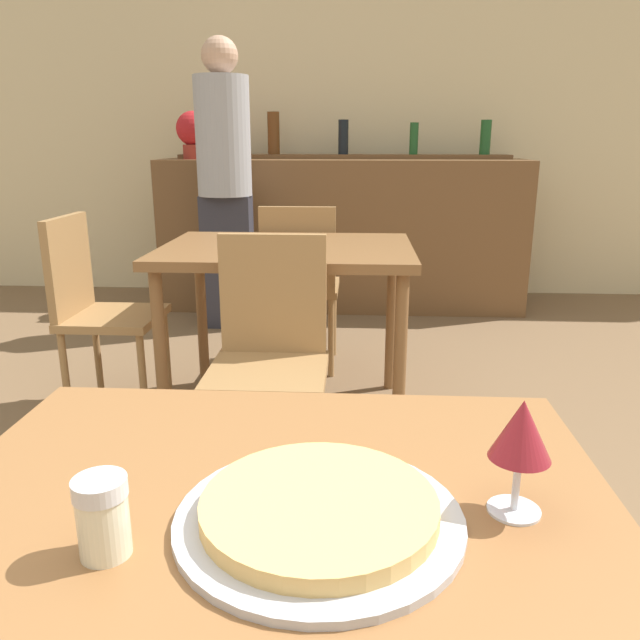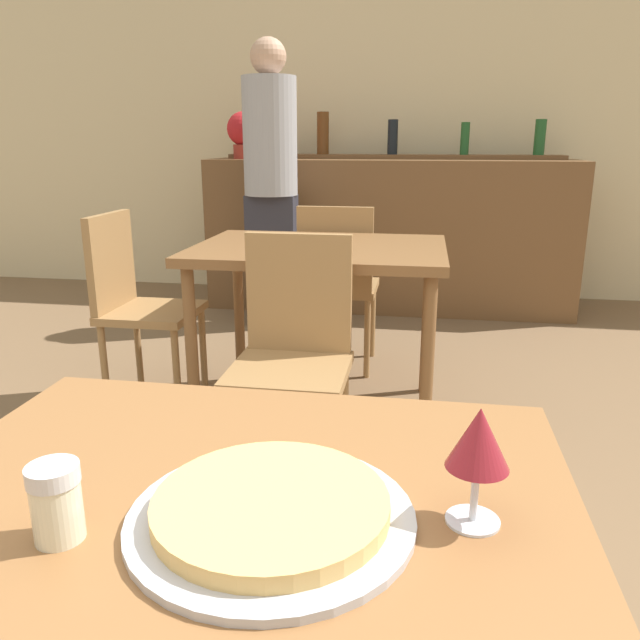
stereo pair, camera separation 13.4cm
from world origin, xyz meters
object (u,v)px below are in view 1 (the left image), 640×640
Objects in this scene: chair_far_side_front at (270,345)px; person_standing at (225,176)px; chair_far_side_left at (95,302)px; potted_plant at (194,132)px; pizza_tray at (319,512)px; cheese_shaker at (103,516)px; wine_glass at (522,434)px; chair_far_side_back at (300,277)px.

chair_far_side_front is 0.49× the size of person_standing.
chair_far_side_front is 1.03m from chair_far_side_left.
potted_plant is (-0.32, 0.53, 0.27)m from person_standing.
cheese_shaker is at bearing -162.89° from pizza_tray.
cheese_shaker is (-0.25, -0.08, 0.03)m from pizza_tray.
potted_plant is (-1.37, 3.78, 0.41)m from wine_glass.
potted_plant is at bearing 121.15° from person_standing.
pizza_tray is at bearing 95.84° from chair_far_side_back.
pizza_tray is 0.26m from cheese_shaker.
person_standing reaches higher than chair_far_side_front.
chair_far_side_front is at bearing -123.20° from chair_far_side_left.
chair_far_side_front is 5.58× the size of wine_glass.
pizza_tray is 2.34× the size of wine_glass.
chair_far_side_front is 1.45m from cheese_shaker.
cheese_shaker is at bearing -77.41° from potted_plant.
chair_far_side_left is at bearing -89.82° from potted_plant.
chair_far_side_back is 2.71× the size of potted_plant.
chair_far_side_front is at bearing -70.67° from potted_plant.
wine_glass reaches higher than pizza_tray.
person_standing is at bearing -56.13° from chair_far_side_back.
person_standing reaches higher than pizza_tray.
chair_far_side_back reaches higher than pizza_tray.
chair_far_side_back is at bearing -57.19° from potted_plant.
chair_far_side_front is 1.00× the size of chair_far_side_left.
person_standing is at bearing 105.71° from chair_far_side_front.
cheese_shaker is 4.02m from potted_plant.
chair_far_side_back is 2.57m from cheese_shaker.
chair_far_side_back is at bearing 95.84° from pizza_tray.
chair_far_side_front is 2.71× the size of potted_plant.
potted_plant is (-0.87, 2.47, 0.74)m from chair_far_side_front.
chair_far_side_front is 2.72m from potted_plant.
chair_far_side_back reaches higher than cheese_shaker.
wine_glass is at bearing -143.89° from chair_far_side_left.
chair_far_side_back is at bearing 90.00° from chair_far_side_front.
wine_glass is at bearing -68.81° from chair_far_side_front.
person_standing is at bearing 107.97° from wine_glass.
potted_plant reaches higher than chair_far_side_front.
cheese_shaker is at bearing -89.81° from chair_far_side_front.
person_standing is 0.68m from potted_plant.
chair_far_side_back is at bearing 90.11° from cheese_shaker.
person_standing is 5.49× the size of potted_plant.
chair_far_side_left is 2.71× the size of potted_plant.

